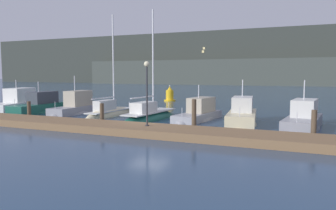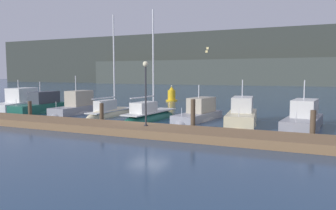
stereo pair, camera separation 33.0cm
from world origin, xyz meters
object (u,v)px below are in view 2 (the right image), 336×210
Objects in this scene: motorboat_berth_6 at (198,117)px; motorboat_berth_1 at (19,106)px; dock_lamppost at (146,83)px; motorboat_berth_3 at (76,109)px; motorboat_berth_7 at (242,119)px; sailboat_berth_5 at (149,118)px; motorboat_berth_8 at (303,124)px; motorboat_berth_2 at (40,109)px; channel_buoy at (172,95)px; sailboat_berth_4 at (111,114)px.

motorboat_berth_1 is at bearing -179.90° from motorboat_berth_6.
motorboat_berth_1 is 1.17× the size of motorboat_berth_6.
dock_lamppost reaches higher than motorboat_berth_1.
motorboat_berth_3 reaches higher than motorboat_berth_7.
sailboat_berth_5 reaches higher than motorboat_berth_8.
motorboat_berth_1 is 1.16× the size of motorboat_berth_7.
motorboat_berth_2 is 11.26m from sailboat_berth_5.
motorboat_berth_6 is 7.24m from dock_lamppost.
sailboat_berth_5 is (7.86, -1.04, -0.19)m from motorboat_berth_3.
motorboat_berth_6 reaches higher than channel_buoy.
sailboat_berth_4 is 14.95m from motorboat_berth_8.
sailboat_berth_5 is 1.49× the size of motorboat_berth_6.
motorboat_berth_8 is 3.13× the size of channel_buoy.
motorboat_berth_1 is at bearing 177.66° from motorboat_berth_8.
motorboat_berth_3 is 0.92× the size of motorboat_berth_7.
channel_buoy is at bearing 81.12° from motorboat_berth_3.
sailboat_berth_4 reaches higher than motorboat_berth_8.
motorboat_berth_2 is 22.20m from motorboat_berth_8.
sailboat_berth_5 is 10.95m from motorboat_berth_8.
motorboat_berth_2 reaches higher than motorboat_berth_6.
motorboat_berth_3 is at bearing 177.63° from motorboat_berth_8.
sailboat_berth_5 is at bearing -7.51° from motorboat_berth_3.
sailboat_berth_4 is at bearing 137.39° from dock_lamppost.
motorboat_berth_8 reaches higher than channel_buoy.
dock_lamppost is at bearing -146.91° from motorboat_berth_8.
sailboat_berth_4 is at bearing -175.00° from motorboat_berth_6.
motorboat_berth_8 is at bearing -1.71° from sailboat_berth_4.
motorboat_berth_8 is (18.81, -0.78, -0.04)m from motorboat_berth_3.
dock_lamppost is at bearing -128.65° from motorboat_berth_7.
motorboat_berth_1 is 19.09m from dock_lamppost.
motorboat_berth_8 reaches higher than motorboat_berth_2.
motorboat_berth_6 is at bearing 4.56° from motorboat_berth_2.
motorboat_berth_7 is (3.48, -0.96, 0.12)m from motorboat_berth_6.
sailboat_berth_5 reaches higher than motorboat_berth_1.
motorboat_berth_7 is 1.62× the size of dock_lamppost.
motorboat_berth_1 is 1.12× the size of motorboat_berth_8.
motorboat_berth_1 is at bearing 176.82° from sailboat_berth_4.
motorboat_berth_8 is at bearing 0.19° from motorboat_berth_2.
motorboat_berth_2 is 17.70m from channel_buoy.
motorboat_berth_8 is 1.68× the size of dock_lamppost.
motorboat_berth_2 is at bearing -16.05° from motorboat_berth_1.
sailboat_berth_4 reaches higher than motorboat_berth_1.
sailboat_berth_5 is 17.72m from channel_buoy.
motorboat_berth_8 is at bearing 33.09° from dock_lamppost.
motorboat_berth_1 is 0.79× the size of sailboat_berth_5.
motorboat_berth_8 reaches higher than motorboat_berth_1.
motorboat_berth_7 reaches higher than motorboat_berth_1.
dock_lamppost is (7.87, -22.13, 2.24)m from channel_buoy.
motorboat_berth_1 reaches higher than motorboat_berth_6.
motorboat_berth_2 is at bearing -165.90° from motorboat_berth_3.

